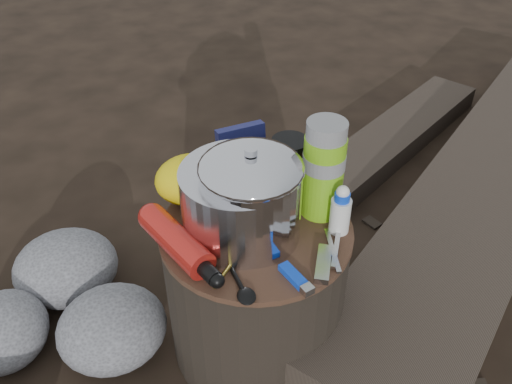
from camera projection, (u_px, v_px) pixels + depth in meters
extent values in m
plane|color=black|center=(256.00, 339.00, 1.40)|extent=(60.00, 60.00, 0.00)
cylinder|color=black|center=(256.00, 289.00, 1.28)|extent=(0.41, 0.41, 0.38)
cube|color=#312821|center=(496.00, 178.00, 1.81)|extent=(1.81, 1.70, 0.18)
cube|color=#312821|center=(394.00, 138.00, 2.10)|extent=(0.96, 0.77, 0.09)
cylinder|color=silver|center=(240.00, 201.00, 1.12)|extent=(0.25, 0.25, 0.15)
cylinder|color=silver|center=(251.00, 196.00, 1.09)|extent=(0.20, 0.20, 0.20)
cylinder|color=#71B817|center=(323.00, 170.00, 1.14)|extent=(0.09, 0.09, 0.22)
cylinder|color=black|center=(289.00, 163.00, 1.25)|extent=(0.08, 0.08, 0.12)
ellipsoid|color=yellow|center=(191.00, 180.00, 1.21)|extent=(0.16, 0.13, 0.11)
cube|color=navy|center=(242.00, 155.00, 1.26)|extent=(0.12, 0.05, 0.14)
cube|color=blue|center=(293.00, 275.00, 1.04)|extent=(0.05, 0.09, 0.02)
cube|color=#A9A9AE|center=(323.00, 264.00, 1.07)|extent=(0.07, 0.10, 0.01)
cylinder|color=silver|center=(340.00, 212.00, 1.13)|extent=(0.04, 0.04, 0.10)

